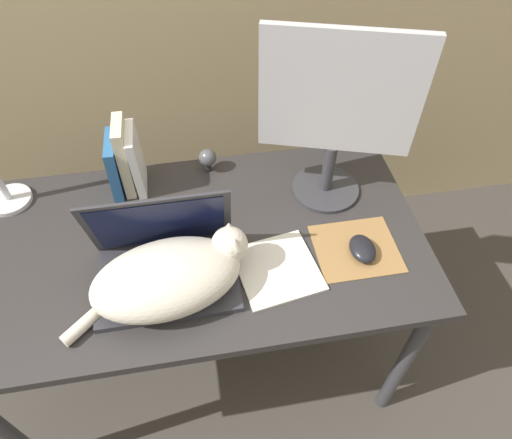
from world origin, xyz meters
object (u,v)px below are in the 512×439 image
cat (170,276)px  external_monitor (338,112)px  computer_mouse (363,249)px  laptop (166,262)px  webcam (208,158)px  book_row (125,161)px  notepad (277,269)px

cat → external_monitor: 0.61m
external_monitor → computer_mouse: (0.03, -0.26, -0.27)m
laptop → webcam: (0.15, 0.38, 0.00)m
cat → computer_mouse: size_ratio=4.90×
book_row → webcam: 0.25m
cat → external_monitor: (0.48, 0.30, 0.22)m
external_monitor → cat: bearing=-148.3°
cat → webcam: 0.47m
laptop → webcam: size_ratio=4.52×
laptop → webcam: bearing=69.1°
cat → book_row: bearing=105.0°
external_monitor → webcam: size_ratio=6.44×
cat → computer_mouse: 0.52m
computer_mouse → notepad: bearing=-176.6°
laptop → notepad: laptop is taller
laptop → computer_mouse: (0.53, -0.02, -0.03)m
laptop → external_monitor: 0.60m
laptop → external_monitor: (0.49, 0.23, 0.24)m
computer_mouse → book_row: size_ratio=0.41×
cat → notepad: size_ratio=1.97×
laptop → webcam: 0.41m
laptop → notepad: (0.29, -0.04, -0.04)m
book_row → webcam: (0.25, 0.03, -0.05)m
laptop → book_row: bearing=105.6°
notepad → cat: bearing=-174.6°
cat → notepad: (0.28, 0.03, -0.07)m
external_monitor → book_row: 0.63m
notepad → external_monitor: bearing=52.7°
book_row → webcam: size_ratio=2.94×
computer_mouse → notepad: (-0.24, -0.01, -0.02)m
external_monitor → book_row: (-0.59, 0.12, -0.19)m
external_monitor → computer_mouse: size_ratio=5.36×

